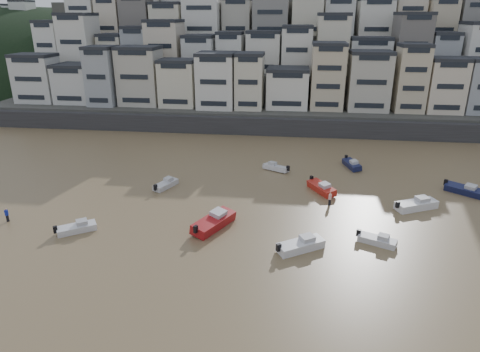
# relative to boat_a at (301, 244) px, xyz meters

# --- Properties ---
(harbor_wall) EXTENTS (140.00, 3.00, 3.50)m
(harbor_wall) POSITION_rel_boat_a_xyz_m (-4.28, 45.38, 0.98)
(harbor_wall) COLOR #38383A
(harbor_wall) RESTS_ON ground
(hillside) EXTENTS (141.04, 66.00, 50.00)m
(hillside) POSITION_rel_boat_a_xyz_m (0.45, 85.22, 12.24)
(hillside) COLOR #4C4C47
(hillside) RESTS_ON ground
(headland) EXTENTS (216.00, 135.00, 53.33)m
(headland) POSITION_rel_boat_a_xyz_m (-109.28, 115.37, -0.75)
(headland) COLOR black
(headland) RESTS_ON ground
(boat_a) EXTENTS (5.74, 4.64, 1.54)m
(boat_a) POSITION_rel_boat_a_xyz_m (0.00, 0.00, 0.00)
(boat_a) COLOR silver
(boat_a) RESTS_ON ground
(boat_b) EXTENTS (4.56, 3.10, 1.19)m
(boat_b) POSITION_rel_boat_a_xyz_m (8.16, 2.30, -0.18)
(boat_b) COLOR silver
(boat_b) RESTS_ON ground
(boat_c) EXTENTS (5.03, 7.15, 1.87)m
(boat_c) POSITION_rel_boat_a_xyz_m (-9.90, 3.74, 0.17)
(boat_c) COLOR #A21317
(boat_c) RESTS_ON ground
(boat_d) EXTENTS (6.32, 4.47, 1.66)m
(boat_d) POSITION_rel_boat_a_xyz_m (14.53, 11.97, 0.06)
(boat_d) COLOR silver
(boat_d) RESTS_ON ground
(boat_e) EXTENTS (4.37, 5.75, 1.52)m
(boat_e) POSITION_rel_boat_a_xyz_m (2.94, 16.10, -0.01)
(boat_e) COLOR #B42016
(boat_e) RESTS_ON ground
(boat_f) EXTENTS (3.18, 4.83, 1.26)m
(boat_f) POSITION_rel_boat_a_xyz_m (-18.88, 14.91, -0.14)
(boat_f) COLOR silver
(boat_f) RESTS_ON ground
(boat_g) EXTENTS (5.33, 4.70, 1.47)m
(boat_g) POSITION_rel_boat_a_xyz_m (22.31, 17.83, -0.04)
(boat_g) COLOR #14193F
(boat_g) RESTS_ON ground
(boat_h) EXTENTS (4.73, 3.41, 1.24)m
(boat_h) POSITION_rel_boat_a_xyz_m (-3.72, 23.96, -0.15)
(boat_h) COLOR silver
(boat_h) RESTS_ON ground
(boat_i) EXTENTS (3.01, 5.30, 1.37)m
(boat_i) POSITION_rel_boat_a_xyz_m (8.28, 26.80, -0.08)
(boat_i) COLOR #13193E
(boat_i) RESTS_ON ground
(boat_j) EXTENTS (4.68, 3.89, 1.27)m
(boat_j) POSITION_rel_boat_a_xyz_m (-25.09, 0.82, -0.14)
(boat_j) COLOR silver
(boat_j) RESTS_ON ground
(person_blue) EXTENTS (0.44, 0.44, 1.74)m
(person_blue) POSITION_rel_boat_a_xyz_m (-34.50, 2.27, 0.10)
(person_blue) COLOR #1525A3
(person_blue) RESTS_ON ground
(person_pink) EXTENTS (0.44, 0.44, 1.74)m
(person_pink) POSITION_rel_boat_a_xyz_m (3.78, 11.75, 0.10)
(person_pink) COLOR #EEACA8
(person_pink) RESTS_ON ground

